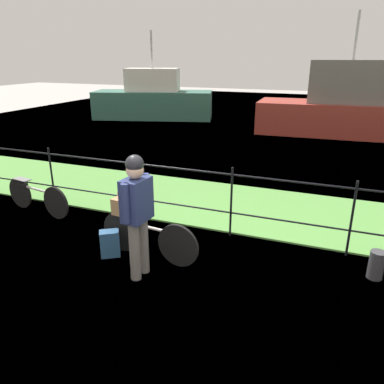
{
  "coord_description": "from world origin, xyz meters",
  "views": [
    {
      "loc": [
        1.47,
        -3.62,
        2.82
      ],
      "look_at": [
        -0.45,
        1.25,
        0.9
      ],
      "focal_mm": 35.07,
      "sensor_mm": 36.0,
      "label": 1
    }
  ],
  "objects_px": {
    "mooring_bollard": "(376,265)",
    "moored_boat_far": "(153,100)",
    "bicycle_main": "(148,237)",
    "cyclist_person": "(137,207)",
    "backpack_on_paving": "(110,243)",
    "moored_boat_mid": "(346,109)",
    "wooden_crate": "(126,206)",
    "bicycle_parked": "(37,196)",
    "terrier_dog": "(127,193)"
  },
  "relations": [
    {
      "from": "mooring_bollard",
      "to": "moored_boat_far",
      "type": "bearing_deg",
      "value": 128.97
    },
    {
      "from": "bicycle_main",
      "to": "mooring_bollard",
      "type": "height_order",
      "value": "bicycle_main"
    },
    {
      "from": "cyclist_person",
      "to": "moored_boat_far",
      "type": "distance_m",
      "value": 13.58
    },
    {
      "from": "backpack_on_paving",
      "to": "moored_boat_mid",
      "type": "xyz_separation_m",
      "value": [
        3.08,
        10.95,
        0.76
      ]
    },
    {
      "from": "bicycle_main",
      "to": "backpack_on_paving",
      "type": "height_order",
      "value": "bicycle_main"
    },
    {
      "from": "wooden_crate",
      "to": "mooring_bollard",
      "type": "relative_size",
      "value": 0.87
    },
    {
      "from": "bicycle_main",
      "to": "moored_boat_mid",
      "type": "height_order",
      "value": "moored_boat_mid"
    },
    {
      "from": "cyclist_person",
      "to": "moored_boat_mid",
      "type": "bearing_deg",
      "value": 77.9
    },
    {
      "from": "wooden_crate",
      "to": "moored_boat_mid",
      "type": "distance_m",
      "value": 11.14
    },
    {
      "from": "backpack_on_paving",
      "to": "cyclist_person",
      "type": "bearing_deg",
      "value": -57.95
    },
    {
      "from": "backpack_on_paving",
      "to": "moored_boat_mid",
      "type": "bearing_deg",
      "value": 40.44
    },
    {
      "from": "moored_boat_mid",
      "to": "moored_boat_far",
      "type": "relative_size",
      "value": 1.12
    },
    {
      "from": "backpack_on_paving",
      "to": "bicycle_parked",
      "type": "relative_size",
      "value": 0.25
    },
    {
      "from": "bicycle_parked",
      "to": "moored_boat_far",
      "type": "bearing_deg",
      "value": 106.01
    },
    {
      "from": "cyclist_person",
      "to": "moored_boat_far",
      "type": "bearing_deg",
      "value": 116.26
    },
    {
      "from": "wooden_crate",
      "to": "backpack_on_paving",
      "type": "xyz_separation_m",
      "value": [
        -0.19,
        -0.2,
        -0.55
      ]
    },
    {
      "from": "bicycle_main",
      "to": "bicycle_parked",
      "type": "bearing_deg",
      "value": 165.02
    },
    {
      "from": "terrier_dog",
      "to": "backpack_on_paving",
      "type": "bearing_deg",
      "value": -137.95
    },
    {
      "from": "moored_boat_far",
      "to": "cyclist_person",
      "type": "bearing_deg",
      "value": -63.74
    },
    {
      "from": "terrier_dog",
      "to": "moored_boat_far",
      "type": "distance_m",
      "value": 12.93
    },
    {
      "from": "wooden_crate",
      "to": "cyclist_person",
      "type": "bearing_deg",
      "value": -46.4
    },
    {
      "from": "moored_boat_mid",
      "to": "moored_boat_far",
      "type": "xyz_separation_m",
      "value": [
        -8.42,
        0.92,
        -0.11
      ]
    },
    {
      "from": "bicycle_parked",
      "to": "moored_boat_mid",
      "type": "distance_m",
      "value": 11.37
    },
    {
      "from": "cyclist_person",
      "to": "moored_boat_far",
      "type": "relative_size",
      "value": 0.29
    },
    {
      "from": "wooden_crate",
      "to": "cyclist_person",
      "type": "relative_size",
      "value": 0.2
    },
    {
      "from": "backpack_on_paving",
      "to": "bicycle_parked",
      "type": "bearing_deg",
      "value": 123.88
    },
    {
      "from": "wooden_crate",
      "to": "moored_boat_far",
      "type": "distance_m",
      "value": 12.92
    },
    {
      "from": "wooden_crate",
      "to": "cyclist_person",
      "type": "height_order",
      "value": "cyclist_person"
    },
    {
      "from": "wooden_crate",
      "to": "bicycle_main",
      "type": "bearing_deg",
      "value": -5.55
    },
    {
      "from": "bicycle_main",
      "to": "backpack_on_paving",
      "type": "xyz_separation_m",
      "value": [
        -0.54,
        -0.17,
        -0.14
      ]
    },
    {
      "from": "cyclist_person",
      "to": "bicycle_main",
      "type": "bearing_deg",
      "value": 105.01
    },
    {
      "from": "moored_boat_mid",
      "to": "moored_boat_far",
      "type": "bearing_deg",
      "value": 173.75
    },
    {
      "from": "mooring_bollard",
      "to": "terrier_dog",
      "type": "bearing_deg",
      "value": -170.09
    },
    {
      "from": "moored_boat_mid",
      "to": "mooring_bollard",
      "type": "bearing_deg",
      "value": -86.92
    },
    {
      "from": "terrier_dog",
      "to": "wooden_crate",
      "type": "bearing_deg",
      "value": 174.45
    },
    {
      "from": "bicycle_main",
      "to": "terrier_dog",
      "type": "xyz_separation_m",
      "value": [
        -0.33,
        0.03,
        0.62
      ]
    },
    {
      "from": "terrier_dog",
      "to": "backpack_on_paving",
      "type": "height_order",
      "value": "terrier_dog"
    },
    {
      "from": "wooden_crate",
      "to": "mooring_bollard",
      "type": "xyz_separation_m",
      "value": [
        3.43,
        0.59,
        -0.56
      ]
    },
    {
      "from": "cyclist_person",
      "to": "mooring_bollard",
      "type": "xyz_separation_m",
      "value": [
        2.96,
        1.09,
        -0.81
      ]
    },
    {
      "from": "bicycle_main",
      "to": "bicycle_parked",
      "type": "distance_m",
      "value": 2.83
    },
    {
      "from": "moored_boat_far",
      "to": "terrier_dog",
      "type": "bearing_deg",
      "value": -64.56
    },
    {
      "from": "terrier_dog",
      "to": "moored_boat_far",
      "type": "bearing_deg",
      "value": 115.44
    },
    {
      "from": "wooden_crate",
      "to": "terrier_dog",
      "type": "distance_m",
      "value": 0.2
    },
    {
      "from": "backpack_on_paving",
      "to": "moored_boat_mid",
      "type": "relative_size",
      "value": 0.06
    },
    {
      "from": "cyclist_person",
      "to": "wooden_crate",
      "type": "bearing_deg",
      "value": 133.6
    },
    {
      "from": "moored_boat_mid",
      "to": "backpack_on_paving",
      "type": "bearing_deg",
      "value": -105.71
    },
    {
      "from": "backpack_on_paving",
      "to": "terrier_dog",
      "type": "bearing_deg",
      "value": 8.21
    },
    {
      "from": "cyclist_person",
      "to": "moored_boat_mid",
      "type": "xyz_separation_m",
      "value": [
        2.41,
        11.25,
        -0.04
      ]
    },
    {
      "from": "bicycle_main",
      "to": "cyclist_person",
      "type": "xyz_separation_m",
      "value": [
        0.12,
        -0.46,
        0.67
      ]
    },
    {
      "from": "cyclist_person",
      "to": "moored_boat_far",
      "type": "height_order",
      "value": "moored_boat_far"
    }
  ]
}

